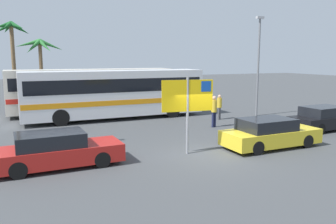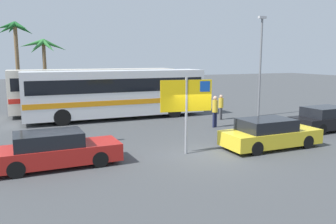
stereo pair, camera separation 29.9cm
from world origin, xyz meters
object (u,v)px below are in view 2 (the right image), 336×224
Objects in this scene: ferry_sign at (187,99)px; car_black at (327,119)px; bus_front_coach at (117,92)px; car_yellow at (269,134)px; pedestrian_crossing_lot at (215,109)px; bus_rear_coach at (95,88)px; pedestrian_near_sign at (221,105)px; car_red at (55,150)px.

car_black is (9.24, 1.19, -1.69)m from ferry_sign.
car_yellow is at bearing -66.77° from bus_front_coach.
bus_front_coach reaches higher than car_yellow.
car_yellow is 4.97m from pedestrian_crossing_lot.
car_black is at bearing 15.07° from ferry_sign.
pedestrian_crossing_lot is at bearing -57.58° from bus_rear_coach.
pedestrian_crossing_lot is at bearing -73.72° from pedestrian_near_sign.
car_black and car_red have the same top height.
pedestrian_near_sign reaches higher than car_yellow.
pedestrian_near_sign reaches higher than car_black.
car_red is 2.84× the size of pedestrian_near_sign.
pedestrian_near_sign is (1.67, 2.04, -0.13)m from pedestrian_crossing_lot.
ferry_sign is (0.49, -9.43, 0.54)m from bus_front_coach.
bus_rear_coach is at bearing 70.63° from car_red.
ferry_sign reaches higher than car_black.
ferry_sign is at bearing -84.21° from bus_rear_coach.
bus_front_coach is 6.86m from pedestrian_near_sign.
car_black is 1.00× the size of car_yellow.
car_black is at bearing 0.40° from pedestrian_near_sign.
bus_front_coach reaches higher than car_black.
car_red is (-14.50, -0.87, 0.00)m from car_black.
bus_rear_coach is 3.66× the size of ferry_sign.
bus_front_coach is at bearing 112.66° from car_yellow.
car_black is 6.36m from pedestrian_near_sign.
car_yellow is 2.77× the size of pedestrian_near_sign.
bus_rear_coach is at bearing -166.40° from pedestrian_near_sign.
car_black and car_yellow have the same top height.
car_yellow is at bearing -16.37° from pedestrian_crossing_lot.
pedestrian_crossing_lot is (4.44, -5.06, -0.70)m from bus_front_coach.
pedestrian_near_sign reaches higher than car_red.
pedestrian_near_sign is (5.61, 6.40, -1.37)m from ferry_sign.
car_yellow is at bearing -7.09° from car_red.
pedestrian_crossing_lot reaches higher than pedestrian_near_sign.
bus_front_coach is at bearing 100.71° from ferry_sign.
bus_rear_coach is at bearing -162.29° from pedestrian_crossing_lot.
ferry_sign is 4.20m from car_yellow.
pedestrian_crossing_lot is at bearing 87.77° from car_yellow.
car_yellow is (-5.44, -1.78, 0.00)m from car_black.
car_black is 6.19m from pedestrian_crossing_lot.
bus_rear_coach is at bearing 110.51° from car_yellow.
pedestrian_crossing_lot is at bearing 55.59° from ferry_sign.
bus_front_coach is at bearing 61.00° from car_red.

